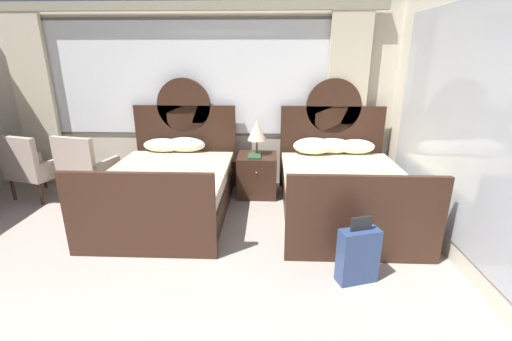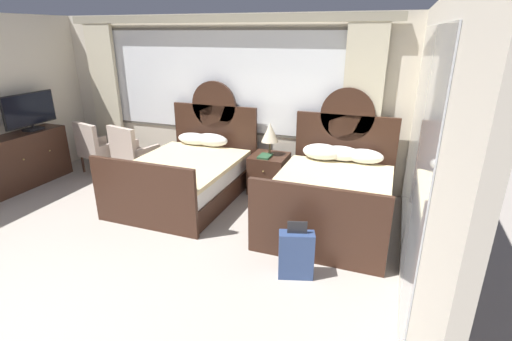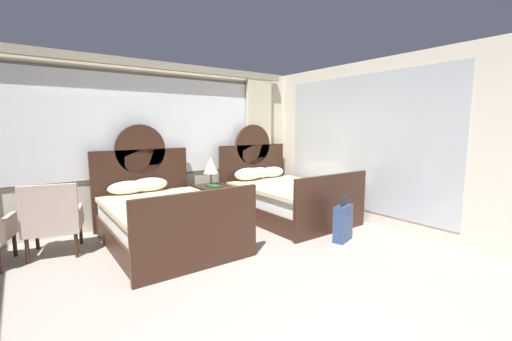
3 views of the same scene
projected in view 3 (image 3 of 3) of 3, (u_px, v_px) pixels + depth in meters
The scene contains 9 objects.
wall_back_window at pixel (141, 138), 5.38m from camera, with size 6.14×0.22×2.70m.
wall_right_mirror at pixel (376, 144), 5.33m from camera, with size 0.08×4.68×2.70m.
bed_near_window at pixel (164, 218), 4.58m from camera, with size 1.53×2.14×1.66m.
bed_near_mirror at pixel (284, 197), 5.88m from camera, with size 1.53×2.14×1.66m.
nightstand_between_beds at pixel (213, 202), 5.75m from camera, with size 0.56×0.59×0.60m.
table_lamp_on_nightstand at pixel (211, 165), 5.69m from camera, with size 0.27×0.27×0.51m.
book_on_nightstand at pixel (214, 186), 5.60m from camera, with size 0.18×0.26×0.03m.
armchair_by_window_left at pixel (53, 219), 4.11m from camera, with size 0.74×0.74×0.94m.
suitcase_on_floor at pixel (343, 223), 4.67m from camera, with size 0.39×0.26×0.65m.
Camera 3 is at (-1.62, -1.42, 1.64)m, focal length 22.94 mm.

